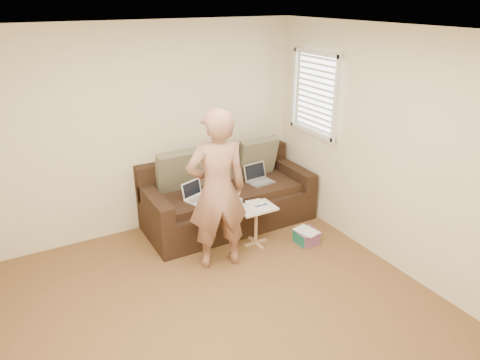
# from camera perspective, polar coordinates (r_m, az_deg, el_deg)

# --- Properties ---
(floor) EXTENTS (4.50, 4.50, 0.00)m
(floor) POSITION_cam_1_polar(r_m,az_deg,el_deg) (4.38, -0.17, -17.92)
(floor) COLOR brown
(floor) RESTS_ON ground
(ceiling) EXTENTS (4.50, 4.50, 0.00)m
(ceiling) POSITION_cam_1_polar(r_m,az_deg,el_deg) (3.32, -0.22, 18.39)
(ceiling) COLOR white
(ceiling) RESTS_ON wall_back
(wall_back) EXTENTS (4.00, 0.00, 4.00)m
(wall_back) POSITION_cam_1_polar(r_m,az_deg,el_deg) (5.61, -11.52, 6.29)
(wall_back) COLOR beige
(wall_back) RESTS_ON ground
(wall_right) EXTENTS (0.00, 4.50, 4.50)m
(wall_right) POSITION_cam_1_polar(r_m,az_deg,el_deg) (4.88, 20.80, 2.72)
(wall_right) COLOR beige
(wall_right) RESTS_ON ground
(window_blinds) EXTENTS (0.12, 0.88, 1.08)m
(window_blinds) POSITION_cam_1_polar(r_m,az_deg,el_deg) (5.77, 9.69, 10.99)
(window_blinds) COLOR white
(window_blinds) RESTS_ON wall_right
(sofa) EXTENTS (2.20, 0.95, 0.85)m
(sofa) POSITION_cam_1_polar(r_m,az_deg,el_deg) (5.81, -1.49, -1.90)
(sofa) COLOR black
(sofa) RESTS_ON ground
(pillow_left) EXTENTS (0.55, 0.29, 0.57)m
(pillow_left) POSITION_cam_1_polar(r_m,az_deg,el_deg) (5.64, -8.09, 1.14)
(pillow_left) COLOR brown
(pillow_left) RESTS_ON sofa
(pillow_mid) EXTENTS (0.55, 0.27, 0.57)m
(pillow_mid) POSITION_cam_1_polar(r_m,az_deg,el_deg) (5.84, -3.07, 2.12)
(pillow_mid) COLOR #615F45
(pillow_mid) RESTS_ON sofa
(pillow_right) EXTENTS (0.55, 0.28, 0.57)m
(pillow_right) POSITION_cam_1_polar(r_m,az_deg,el_deg) (6.07, 2.21, 2.97)
(pillow_right) COLOR brown
(pillow_right) RESTS_ON sofa
(laptop_silver) EXTENTS (0.37, 0.28, 0.23)m
(laptop_silver) POSITION_cam_1_polar(r_m,az_deg,el_deg) (5.92, 2.73, -0.39)
(laptop_silver) COLOR #B7BABC
(laptop_silver) RESTS_ON sofa
(laptop_white) EXTENTS (0.36, 0.31, 0.22)m
(laptop_white) POSITION_cam_1_polar(r_m,az_deg,el_deg) (5.46, -5.40, -2.57)
(laptop_white) COLOR white
(laptop_white) RESTS_ON sofa
(person) EXTENTS (0.74, 0.57, 1.83)m
(person) POSITION_cam_1_polar(r_m,az_deg,el_deg) (4.74, -2.97, -1.36)
(person) COLOR #945D50
(person) RESTS_ON ground
(side_table) EXTENTS (0.46, 0.32, 0.50)m
(side_table) POSITION_cam_1_polar(r_m,az_deg,el_deg) (5.42, 2.07, -5.89)
(side_table) COLOR silver
(side_table) RESTS_ON ground
(drinking_glass) EXTENTS (0.07, 0.07, 0.12)m
(drinking_glass) POSITION_cam_1_polar(r_m,az_deg,el_deg) (5.26, -0.05, -3.04)
(drinking_glass) COLOR silver
(drinking_glass) RESTS_ON side_table
(scissors) EXTENTS (0.19, 0.11, 0.02)m
(scissors) POSITION_cam_1_polar(r_m,az_deg,el_deg) (5.33, 2.73, -3.31)
(scissors) COLOR silver
(scissors) RESTS_ON side_table
(paper_on_table) EXTENTS (0.25, 0.33, 0.00)m
(paper_on_table) POSITION_cam_1_polar(r_m,az_deg,el_deg) (5.36, 2.23, -3.21)
(paper_on_table) COLOR white
(paper_on_table) RESTS_ON side_table
(striped_box) EXTENTS (0.26, 0.26, 0.17)m
(striped_box) POSITION_cam_1_polar(r_m,az_deg,el_deg) (5.58, 8.59, -7.24)
(striped_box) COLOR #E0219B
(striped_box) RESTS_ON ground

